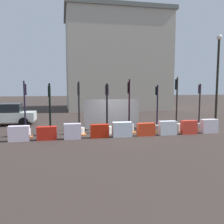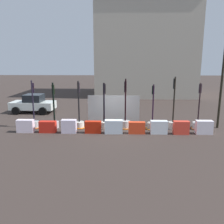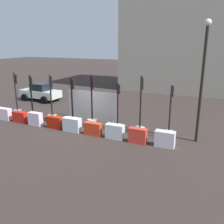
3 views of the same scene
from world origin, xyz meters
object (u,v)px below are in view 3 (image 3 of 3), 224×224
at_px(traffic_light_3, 73,114).
at_px(construction_barrier_8, 165,139).
at_px(construction_barrier_1, 20,117).
at_px(street_lamp_post, 203,73).
at_px(construction_barrier_5, 93,129).
at_px(traffic_light_7, 169,132).
at_px(construction_barrier_3, 55,122).
at_px(traffic_light_5, 118,125).
at_px(traffic_light_0, 18,109).
at_px(traffic_light_6, 140,124).
at_px(construction_barrier_2, 35,119).
at_px(construction_barrier_4, 72,125).
at_px(traffic_light_4, 92,120).
at_px(construction_barrier_7, 138,136).
at_px(car_white_van, 41,92).
at_px(traffic_light_2, 52,114).
at_px(construction_barrier_6, 115,132).
at_px(traffic_light_1, 33,109).
at_px(construction_barrier_0, 5,114).

distance_m(traffic_light_3, construction_barrier_8, 6.67).
height_order(construction_barrier_1, street_lamp_post, street_lamp_post).
bearing_deg(construction_barrier_5, construction_barrier_1, 179.51).
xyz_separation_m(traffic_light_7, construction_barrier_3, (-7.19, -1.22, -0.06)).
bearing_deg(traffic_light_5, traffic_light_0, 179.86).
relative_size(traffic_light_6, construction_barrier_2, 3.75).
bearing_deg(construction_barrier_2, street_lamp_post, 8.80).
distance_m(traffic_light_0, construction_barrier_1, 1.68).
distance_m(traffic_light_0, street_lamp_post, 13.43).
xyz_separation_m(traffic_light_3, traffic_light_5, (3.36, -0.08, -0.31)).
distance_m(construction_barrier_4, street_lamp_post, 8.27).
distance_m(traffic_light_6, construction_barrier_1, 8.55).
height_order(traffic_light_3, traffic_light_4, traffic_light_4).
relative_size(traffic_light_7, construction_barrier_7, 3.22).
distance_m(traffic_light_7, construction_barrier_3, 7.29).
bearing_deg(car_white_van, construction_barrier_8, -23.71).
bearing_deg(traffic_light_2, traffic_light_7, 0.30).
bearing_deg(construction_barrier_7, construction_barrier_3, 179.49).
bearing_deg(construction_barrier_1, construction_barrier_6, -0.07).
bearing_deg(construction_barrier_8, street_lamp_post, 45.01).
relative_size(traffic_light_2, construction_barrier_5, 3.11).
xyz_separation_m(traffic_light_1, traffic_light_5, (6.89, -0.08, -0.25)).
relative_size(traffic_light_5, construction_barrier_6, 2.85).
xyz_separation_m(traffic_light_0, traffic_light_7, (11.49, 0.13, -0.11)).
height_order(traffic_light_4, traffic_light_7, traffic_light_4).
xyz_separation_m(traffic_light_4, traffic_light_7, (5.06, 0.02, -0.07)).
relative_size(construction_barrier_0, construction_barrier_1, 1.02).
bearing_deg(construction_barrier_5, car_white_van, 146.48).
bearing_deg(traffic_light_4, construction_barrier_6, -28.81).
bearing_deg(traffic_light_4, traffic_light_5, -3.98).
relative_size(traffic_light_1, construction_barrier_2, 3.32).
height_order(traffic_light_7, construction_barrier_4, traffic_light_7).
relative_size(traffic_light_2, construction_barrier_8, 3.12).
height_order(traffic_light_0, construction_barrier_4, traffic_light_0).
xyz_separation_m(construction_barrier_1, construction_barrier_3, (3.02, -0.01, 0.02)).
distance_m(traffic_light_4, construction_barrier_0, 6.75).
distance_m(construction_barrier_4, car_white_van, 9.59).
xyz_separation_m(traffic_light_0, street_lamp_post, (13.00, 0.45, 3.33)).
relative_size(traffic_light_5, construction_barrier_7, 3.13).
bearing_deg(construction_barrier_1, traffic_light_5, 8.50).
xyz_separation_m(car_white_van, street_lamp_post, (14.85, -4.39, 3.09)).
height_order(construction_barrier_2, construction_barrier_7, construction_barrier_2).
bearing_deg(traffic_light_0, traffic_light_1, 2.23).
bearing_deg(traffic_light_0, traffic_light_5, -0.14).
bearing_deg(traffic_light_2, traffic_light_3, -1.01).
relative_size(traffic_light_4, construction_barrier_7, 3.49).
xyz_separation_m(construction_barrier_3, construction_barrier_4, (1.36, -0.03, 0.05)).
bearing_deg(traffic_light_5, construction_barrier_4, -157.68).
xyz_separation_m(traffic_light_0, construction_barrier_0, (-0.21, -1.08, -0.14)).
bearing_deg(construction_barrier_2, construction_barrier_1, 177.22).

